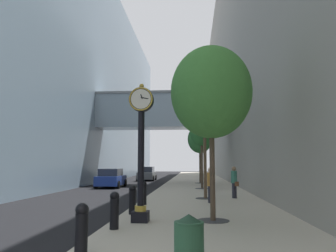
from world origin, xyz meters
name	(u,v)px	position (x,y,z in m)	size (l,w,h in m)	color
ground_plane	(164,186)	(0.00, 27.00, 0.00)	(110.00, 110.00, 0.00)	black
sidewalk_right	(198,183)	(3.25, 30.00, 0.07)	(6.49, 80.00, 0.14)	#BCB29E
building_block_left	(63,71)	(-11.49, 29.99, 12.15)	(22.88, 80.00, 24.40)	#849EB2
building_block_right	(271,51)	(10.99, 30.00, 13.85)	(9.00, 80.00, 27.69)	gray
street_clock	(141,144)	(1.02, 6.87, 2.72)	(0.84, 0.55, 4.69)	black
bollard_nearest	(82,228)	(0.44, 2.72, 0.72)	(0.28, 0.28, 1.10)	black
bollard_second	(114,209)	(0.44, 5.60, 0.72)	(0.28, 0.28, 1.10)	black
bollard_third	(132,199)	(0.44, 8.49, 0.72)	(0.28, 0.28, 1.10)	black
bollard_fourth	(144,192)	(0.44, 11.37, 0.72)	(0.28, 0.28, 1.10)	black
street_tree_near	(211,92)	(3.44, 7.26, 4.56)	(2.85, 2.85, 6.08)	#333335
street_tree_mid_near	(204,119)	(3.44, 14.42, 4.61)	(1.96, 1.96, 5.65)	#333335
street_tree_mid_far	(202,133)	(3.44, 21.57, 4.45)	(1.83, 1.83, 5.42)	#333335
street_tree_far	(200,139)	(3.44, 28.73, 4.46)	(2.43, 2.43, 5.74)	#333335
trash_bin	(189,244)	(2.71, 1.69, 0.68)	(0.53, 0.53, 1.05)	#234C33
pedestrian_walking	(234,181)	(5.07, 14.72, 1.08)	(0.47, 0.52, 1.76)	#23232D
pedestrian_by_clock	(210,184)	(3.62, 12.36, 1.06)	(0.47, 0.47, 1.73)	#23232D
car_blue_near	(111,178)	(-4.36, 24.11, 0.79)	(2.14, 4.12, 1.62)	navy
car_grey_mid	(147,174)	(-2.90, 35.80, 0.81)	(2.12, 4.58, 1.67)	slate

